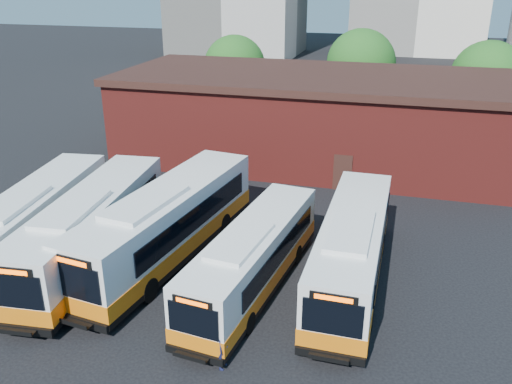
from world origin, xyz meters
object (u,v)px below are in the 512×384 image
(transit_worker, at_px, (222,348))
(bus_midwest, at_px, (167,226))
(bus_east, at_px, (352,252))
(bus_farwest, at_px, (34,224))
(bus_west, at_px, (92,231))
(bus_mideast, at_px, (253,261))

(transit_worker, bearing_deg, bus_midwest, 37.10)
(bus_east, bearing_deg, transit_worker, -117.32)
(bus_farwest, distance_m, bus_west, 3.25)
(bus_mideast, height_order, transit_worker, bus_mideast)
(bus_west, xyz_separation_m, bus_mideast, (8.22, -0.35, -0.21))
(bus_midwest, relative_size, bus_east, 1.11)
(transit_worker, bearing_deg, bus_west, 56.85)
(bus_farwest, height_order, bus_west, bus_west)
(bus_mideast, bearing_deg, bus_midwest, 167.81)
(bus_west, height_order, bus_midwest, bus_midwest)
(bus_farwest, bearing_deg, bus_west, -7.45)
(bus_farwest, bearing_deg, bus_east, -2.32)
(bus_west, bearing_deg, bus_east, 1.03)
(bus_farwest, bearing_deg, bus_mideast, -9.17)
(bus_farwest, height_order, bus_mideast, bus_farwest)
(bus_farwest, bearing_deg, transit_worker, -33.12)
(bus_farwest, height_order, transit_worker, bus_farwest)
(bus_west, relative_size, transit_worker, 8.02)
(bus_mideast, distance_m, bus_east, 4.50)
(bus_midwest, xyz_separation_m, bus_east, (8.98, 0.09, -0.15))
(bus_farwest, distance_m, bus_mideast, 11.47)
(bus_midwest, bearing_deg, bus_farwest, -161.08)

